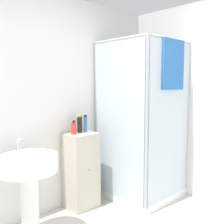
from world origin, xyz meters
TOP-DOWN VIEW (x-y plane):
  - wall_back at (0.00, 1.70)m, footprint 6.40×0.06m
  - shower_enclosure at (1.17, 1.14)m, footprint 0.88×0.91m
  - vanity_cabinet at (0.43, 1.50)m, footprint 0.36×0.34m
  - sink at (-0.35, 1.27)m, footprint 0.54×0.54m
  - soap_dispenser at (0.34, 1.51)m, footprint 0.06×0.07m
  - shampoo_bottle_tall_black at (0.45, 1.54)m, footprint 0.06×0.06m
  - shampoo_bottle_blue at (0.52, 1.51)m, footprint 0.04×0.04m

SIDE VIEW (x-z plane):
  - vanity_cabinet at x=0.43m, z-range 0.00..0.91m
  - shower_enclosure at x=1.17m, z-range -0.44..1.58m
  - sink at x=-0.35m, z-range 0.15..1.11m
  - soap_dispenser at x=0.34m, z-range 0.89..1.05m
  - shampoo_bottle_blue at x=0.52m, z-range 0.90..1.11m
  - shampoo_bottle_tall_black at x=0.45m, z-range 0.90..1.12m
  - wall_back at x=0.00m, z-range 0.00..2.50m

